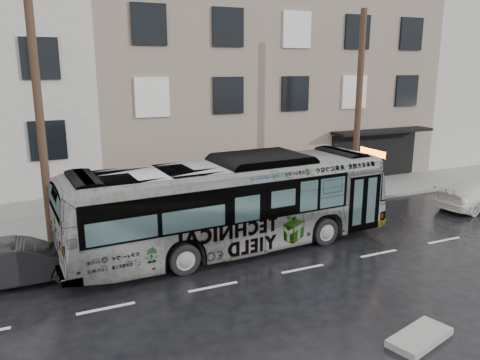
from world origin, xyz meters
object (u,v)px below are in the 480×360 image
object	(u,v)px
utility_pole_front	(358,108)
bus	(232,204)
utility_pole_rear	(40,122)
dark_sedan	(21,262)
white_sedan	(477,195)
sign_post	(372,174)

from	to	relation	value
utility_pole_front	bus	world-z (taller)	utility_pole_front
utility_pole_rear	dark_sedan	bearing A→B (deg)	-108.08
bus	dark_sedan	bearing A→B (deg)	85.88
utility_pole_rear	white_sedan	distance (m)	19.38
dark_sedan	sign_post	bearing A→B (deg)	-79.79
bus	white_sedan	xyz separation A→B (m)	(12.61, -0.06, -1.07)
utility_pole_front	bus	bearing A→B (deg)	-158.12
utility_pole_rear	white_sedan	size ratio (longest dim) A/B	2.02
sign_post	utility_pole_front	bearing A→B (deg)	180.00
sign_post	white_sedan	size ratio (longest dim) A/B	0.54
white_sedan	dark_sedan	bearing A→B (deg)	83.53
utility_pole_rear	sign_post	distance (m)	15.46
dark_sedan	white_sedan	bearing A→B (deg)	-91.10
bus	utility_pole_front	bearing A→B (deg)	-71.44
utility_pole_rear	white_sedan	world-z (taller)	utility_pole_rear
utility_pole_front	white_sedan	size ratio (longest dim) A/B	2.02
utility_pole_rear	utility_pole_front	bearing A→B (deg)	0.00
bus	dark_sedan	xyz separation A→B (m)	(-7.08, 0.10, -1.04)
utility_pole_rear	sign_post	size ratio (longest dim) A/B	3.75
utility_pole_rear	bus	bearing A→B (deg)	-27.63
utility_pole_front	dark_sedan	distance (m)	15.83
sign_post	white_sedan	world-z (taller)	sign_post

